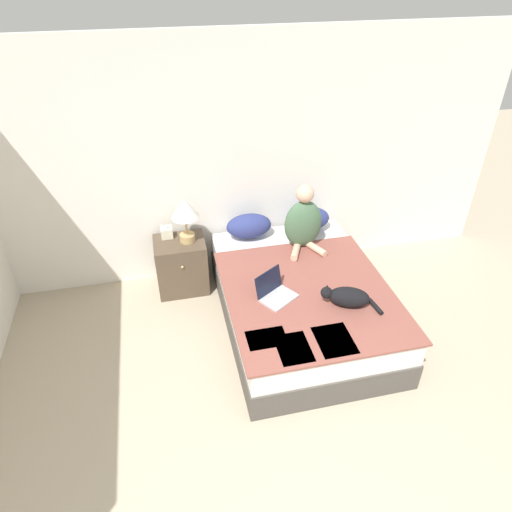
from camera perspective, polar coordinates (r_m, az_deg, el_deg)
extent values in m
cube|color=white|center=(4.78, -2.32, 11.54)|extent=(5.86, 0.05, 2.55)
cube|color=#4C4742|center=(4.57, 5.52, -6.81)|extent=(1.46, 2.08, 0.27)
cube|color=silver|center=(4.40, 5.70, -4.33)|extent=(1.44, 2.05, 0.24)
cube|color=brown|center=(4.17, 6.67, -4.70)|extent=(1.50, 1.66, 0.02)
cube|color=#B2BC70|center=(3.75, 9.79, -10.36)|extent=(0.29, 0.36, 0.01)
cube|color=#B2BC70|center=(3.65, 4.72, -11.46)|extent=(0.26, 0.34, 0.01)
cube|color=#B2BC70|center=(3.71, 1.34, -10.28)|extent=(0.32, 0.23, 0.01)
ellipsoid|color=navy|center=(4.86, -0.89, 3.78)|extent=(0.48, 0.29, 0.25)
ellipsoid|color=navy|center=(5.02, 6.47, 4.61)|extent=(0.48, 0.29, 0.25)
ellipsoid|color=#476B4C|center=(4.66, 5.90, 4.01)|extent=(0.39, 0.21, 0.52)
sphere|color=#DBB293|center=(4.49, 6.15, 7.77)|extent=(0.18, 0.18, 0.18)
cylinder|color=#DBB293|center=(4.64, 4.99, 0.64)|extent=(0.18, 0.28, 0.07)
cylinder|color=#DBB293|center=(4.70, 7.47, 0.96)|extent=(0.18, 0.28, 0.07)
ellipsoid|color=black|center=(4.03, 11.54, -5.07)|extent=(0.40, 0.30, 0.18)
sphere|color=black|center=(4.01, 8.81, -4.55)|extent=(0.10, 0.10, 0.10)
cone|color=black|center=(3.96, 8.84, -4.37)|extent=(0.05, 0.05, 0.05)
cone|color=black|center=(4.00, 8.87, -3.86)|extent=(0.05, 0.05, 0.05)
cylinder|color=black|center=(4.10, 14.71, -6.13)|extent=(0.06, 0.20, 0.04)
cube|color=#B7B7BC|center=(4.07, 2.88, -5.29)|extent=(0.38, 0.35, 0.02)
cube|color=black|center=(4.06, 1.57, -3.25)|extent=(0.29, 0.21, 0.21)
cube|color=brown|center=(4.94, -9.29, -1.11)|extent=(0.53, 0.43, 0.59)
sphere|color=tan|center=(4.68, -9.19, -1.37)|extent=(0.03, 0.03, 0.03)
cylinder|color=tan|center=(4.75, -8.57, 2.29)|extent=(0.16, 0.16, 0.08)
cylinder|color=tan|center=(4.68, -8.71, 3.75)|extent=(0.02, 0.02, 0.20)
cone|color=white|center=(4.58, -8.94, 6.03)|extent=(0.28, 0.28, 0.22)
cube|color=beige|center=(4.85, -11.10, 2.93)|extent=(0.12, 0.12, 0.11)
ellipsoid|color=white|center=(4.82, -11.19, 3.64)|extent=(0.06, 0.04, 0.03)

